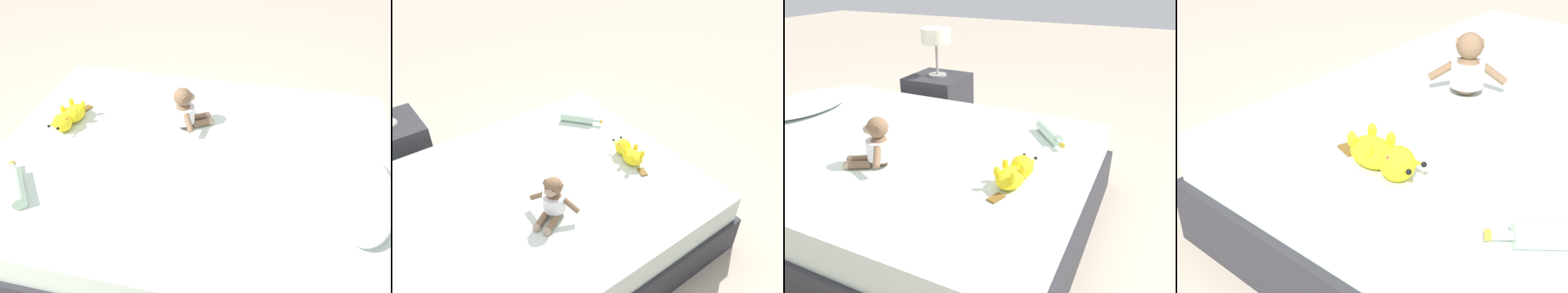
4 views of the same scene
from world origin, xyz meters
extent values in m
plane|color=#B7A893|center=(0.00, 0.00, 0.00)|extent=(16.00, 16.00, 0.00)
cube|color=#2D2D33|center=(0.00, 0.00, 0.12)|extent=(1.53, 2.04, 0.23)
cube|color=silver|center=(0.00, 0.00, 0.32)|extent=(1.48, 1.98, 0.17)
ellipsoid|color=white|center=(0.15, 0.75, 0.46)|extent=(0.61, 0.34, 0.12)
ellipsoid|color=brown|center=(-0.22, -0.11, 0.48)|extent=(0.15, 0.14, 0.15)
cylinder|color=white|center=(-0.22, -0.11, 0.48)|extent=(0.17, 0.17, 0.09)
sphere|color=brown|center=(-0.22, -0.11, 0.59)|extent=(0.10, 0.10, 0.10)
ellipsoid|color=tan|center=(-0.24, -0.08, 0.58)|extent=(0.08, 0.07, 0.04)
sphere|color=black|center=(-0.25, -0.09, 0.60)|extent=(0.01, 0.01, 0.01)
sphere|color=black|center=(-0.22, -0.07, 0.60)|extent=(0.01, 0.01, 0.01)
cylinder|color=brown|center=(-0.26, -0.14, 0.60)|extent=(0.02, 0.03, 0.03)
cylinder|color=brown|center=(-0.18, -0.09, 0.60)|extent=(0.02, 0.03, 0.03)
cylinder|color=brown|center=(-0.30, -0.16, 0.49)|extent=(0.10, 0.07, 0.08)
cylinder|color=brown|center=(-0.14, -0.06, 0.49)|extent=(0.10, 0.07, 0.08)
cylinder|color=brown|center=(-0.29, -0.05, 0.42)|extent=(0.08, 0.10, 0.04)
cylinder|color=brown|center=(-0.24, -0.02, 0.42)|extent=(0.08, 0.10, 0.04)
sphere|color=tan|center=(-0.32, 0.00, 0.42)|extent=(0.04, 0.04, 0.04)
sphere|color=tan|center=(-0.27, 0.03, 0.42)|extent=(0.04, 0.04, 0.04)
ellipsoid|color=yellow|center=(-0.15, -0.72, 0.45)|extent=(0.16, 0.13, 0.08)
sphere|color=yellow|center=(-0.05, -0.73, 0.45)|extent=(0.10, 0.10, 0.10)
cone|color=yellow|center=(0.00, -0.71, 0.46)|extent=(0.07, 0.04, 0.05)
sphere|color=black|center=(0.03, -0.72, 0.47)|extent=(0.02, 0.02, 0.02)
cone|color=yellow|center=(-0.01, -0.77, 0.46)|extent=(0.07, 0.04, 0.05)
sphere|color=black|center=(0.02, -0.77, 0.47)|extent=(0.02, 0.02, 0.02)
sphere|color=red|center=(-0.04, -0.70, 0.48)|extent=(0.02, 0.02, 0.02)
sphere|color=red|center=(-0.05, -0.76, 0.48)|extent=(0.02, 0.02, 0.02)
ellipsoid|color=yellow|center=(-0.11, -0.68, 0.48)|extent=(0.03, 0.03, 0.05)
ellipsoid|color=yellow|center=(-0.12, -0.76, 0.48)|extent=(0.03, 0.03, 0.05)
ellipsoid|color=yellow|center=(-0.19, -0.67, 0.48)|extent=(0.03, 0.03, 0.05)
ellipsoid|color=yellow|center=(-0.20, -0.75, 0.48)|extent=(0.03, 0.03, 0.05)
cube|color=brown|center=(-0.26, -0.70, 0.41)|extent=(0.08, 0.06, 0.01)
cylinder|color=#B2D1B7|center=(0.42, -0.71, 0.43)|extent=(0.22, 0.19, 0.06)
cylinder|color=#B2D1B7|center=(0.31, -0.80, 0.43)|extent=(0.05, 0.05, 0.02)
cylinder|color=gold|center=(0.28, -0.82, 0.43)|extent=(0.03, 0.03, 0.03)
cube|color=#2D2D33|center=(1.08, 0.38, 0.23)|extent=(0.42, 0.42, 0.46)
cylinder|color=gray|center=(1.08, 0.38, 0.47)|extent=(0.14, 0.14, 0.02)
cylinder|color=gray|center=(1.08, 0.38, 0.59)|extent=(0.02, 0.02, 0.23)
cylinder|color=beige|center=(1.08, 0.38, 0.76)|extent=(0.22, 0.22, 0.11)
camera|label=1|loc=(1.36, 0.29, 1.61)|focal=33.98mm
camera|label=2|loc=(-1.51, 0.65, 1.95)|focal=37.03mm
camera|label=3|loc=(-1.45, -1.21, 1.24)|focal=35.71mm
camera|label=4|loc=(0.72, -1.72, 1.20)|focal=49.58mm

